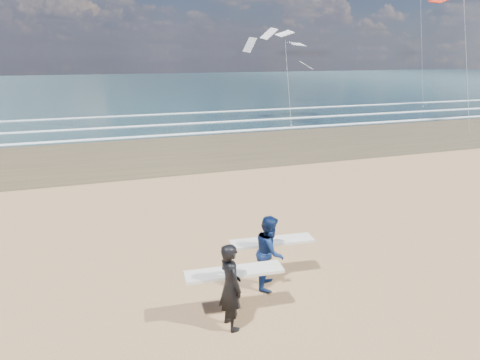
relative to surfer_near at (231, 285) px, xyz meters
name	(u,v)px	position (x,y,z in m)	size (l,w,h in m)	color
wet_sand_strip	(417,132)	(20.78, 18.23, -1.00)	(220.00, 12.00, 0.01)	#483D26
ocean	(218,85)	(20.78, 72.23, -0.99)	(220.00, 100.00, 0.02)	#172C33
foam_breakers	(344,114)	(20.78, 28.33, -0.95)	(220.00, 11.70, 0.05)	white
surfer_near	(231,285)	(0.00, 0.00, 0.00)	(2.24, 1.10, 1.98)	black
surfer_far	(270,251)	(1.47, 1.32, -0.04)	(2.24, 1.30, 1.91)	#0E204E
kite_0	(465,24)	(23.98, 18.28, 6.82)	(6.52, 4.82, 13.74)	slate
kite_1	(287,61)	(13.66, 26.71, 4.10)	(6.66, 4.83, 8.70)	slate
kite_5	(421,33)	(33.14, 33.21, 6.89)	(4.97, 4.65, 15.11)	slate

